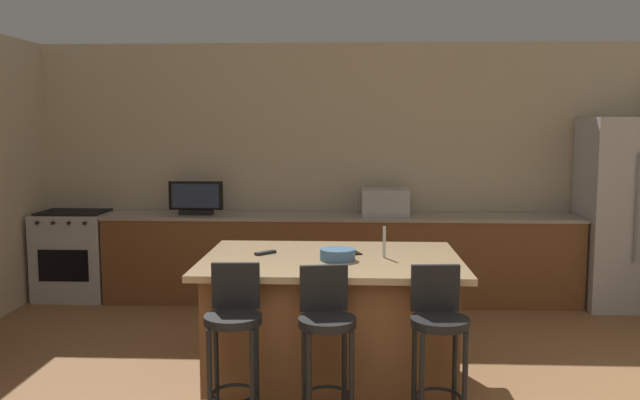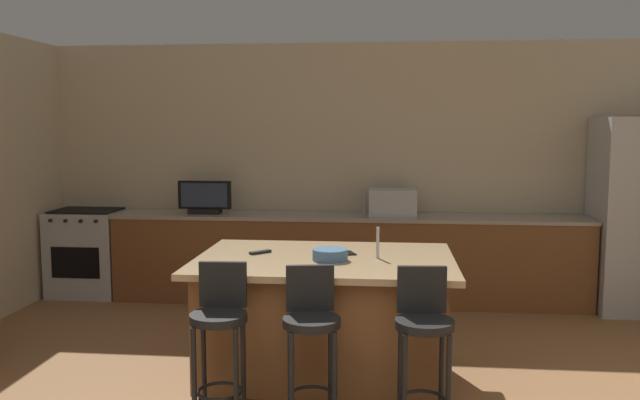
{
  "view_description": "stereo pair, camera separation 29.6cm",
  "coord_description": "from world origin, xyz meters",
  "px_view_note": "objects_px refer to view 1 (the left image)",
  "views": [
    {
      "loc": [
        0.06,
        -2.27,
        1.83
      ],
      "look_at": [
        -0.18,
        3.13,
        1.22
      ],
      "focal_mm": 37.15,
      "sensor_mm": 36.0,
      "label": 1
    },
    {
      "loc": [
        0.36,
        -2.25,
        1.83
      ],
      "look_at": [
        -0.18,
        3.13,
        1.22
      ],
      "focal_mm": 37.15,
      "sensor_mm": 36.0,
      "label": 2
    }
  ],
  "objects_px": {
    "bar_stool_center": "(326,335)",
    "fruit_bowl": "(338,254)",
    "bar_stool_left": "(234,333)",
    "kitchen_island": "(331,319)",
    "tv_remote": "(265,253)",
    "cell_phone": "(354,253)",
    "microwave": "(385,202)",
    "tv_monitor": "(196,199)",
    "bar_stool_right": "(438,336)",
    "refrigerator": "(624,213)",
    "range_oven": "(75,255)"
  },
  "relations": [
    {
      "from": "tv_remote",
      "to": "tv_monitor",
      "type": "bearing_deg",
      "value": 159.4
    },
    {
      "from": "microwave",
      "to": "tv_remote",
      "type": "bearing_deg",
      "value": -114.35
    },
    {
      "from": "cell_phone",
      "to": "range_oven",
      "type": "bearing_deg",
      "value": 123.96
    },
    {
      "from": "fruit_bowl",
      "to": "microwave",
      "type": "bearing_deg",
      "value": 79.18
    },
    {
      "from": "refrigerator",
      "to": "bar_stool_right",
      "type": "height_order",
      "value": "refrigerator"
    },
    {
      "from": "kitchen_island",
      "to": "tv_remote",
      "type": "distance_m",
      "value": 0.67
    },
    {
      "from": "fruit_bowl",
      "to": "range_oven",
      "type": "bearing_deg",
      "value": 140.6
    },
    {
      "from": "refrigerator",
      "to": "bar_stool_right",
      "type": "bearing_deg",
      "value": -127.02
    },
    {
      "from": "bar_stool_center",
      "to": "bar_stool_right",
      "type": "relative_size",
      "value": 0.99
    },
    {
      "from": "microwave",
      "to": "tv_remote",
      "type": "distance_m",
      "value": 2.35
    },
    {
      "from": "bar_stool_center",
      "to": "fruit_bowl",
      "type": "distance_m",
      "value": 0.78
    },
    {
      "from": "tv_monitor",
      "to": "bar_stool_left",
      "type": "relative_size",
      "value": 0.55
    },
    {
      "from": "bar_stool_left",
      "to": "kitchen_island",
      "type": "bearing_deg",
      "value": 52.82
    },
    {
      "from": "microwave",
      "to": "cell_phone",
      "type": "height_order",
      "value": "microwave"
    },
    {
      "from": "kitchen_island",
      "to": "tv_monitor",
      "type": "bearing_deg",
      "value": 124.01
    },
    {
      "from": "kitchen_island",
      "to": "bar_stool_left",
      "type": "bearing_deg",
      "value": -124.48
    },
    {
      "from": "range_oven",
      "to": "fruit_bowl",
      "type": "xyz_separation_m",
      "value": [
        2.84,
        -2.33,
        0.49
      ]
    },
    {
      "from": "tv_remote",
      "to": "bar_stool_center",
      "type": "bearing_deg",
      "value": -17.95
    },
    {
      "from": "refrigerator",
      "to": "bar_stool_right",
      "type": "xyz_separation_m",
      "value": [
        -2.24,
        -2.97,
        -0.35
      ]
    },
    {
      "from": "bar_stool_left",
      "to": "fruit_bowl",
      "type": "height_order",
      "value": "bar_stool_left"
    },
    {
      "from": "kitchen_island",
      "to": "range_oven",
      "type": "bearing_deg",
      "value": 141.41
    },
    {
      "from": "fruit_bowl",
      "to": "tv_monitor",
      "type": "bearing_deg",
      "value": 123.59
    },
    {
      "from": "microwave",
      "to": "bar_stool_right",
      "type": "bearing_deg",
      "value": -87.04
    },
    {
      "from": "kitchen_island",
      "to": "range_oven",
      "type": "xyz_separation_m",
      "value": [
        -2.79,
        2.23,
        -0.0
      ]
    },
    {
      "from": "kitchen_island",
      "to": "tv_monitor",
      "type": "relative_size",
      "value": 3.21
    },
    {
      "from": "refrigerator",
      "to": "tv_remote",
      "type": "height_order",
      "value": "refrigerator"
    },
    {
      "from": "bar_stool_left",
      "to": "bar_stool_center",
      "type": "relative_size",
      "value": 1.01
    },
    {
      "from": "tv_monitor",
      "to": "bar_stool_left",
      "type": "xyz_separation_m",
      "value": [
        0.92,
        -2.98,
        -0.46
      ]
    },
    {
      "from": "bar_stool_center",
      "to": "tv_remote",
      "type": "bearing_deg",
      "value": 107.88
    },
    {
      "from": "bar_stool_center",
      "to": "fruit_bowl",
      "type": "height_order",
      "value": "bar_stool_center"
    },
    {
      "from": "bar_stool_left",
      "to": "cell_phone",
      "type": "height_order",
      "value": "bar_stool_left"
    },
    {
      "from": "bar_stool_left",
      "to": "fruit_bowl",
      "type": "distance_m",
      "value": 0.98
    },
    {
      "from": "bar_stool_center",
      "to": "fruit_bowl",
      "type": "xyz_separation_m",
      "value": [
        0.05,
        0.7,
        0.35
      ]
    },
    {
      "from": "range_oven",
      "to": "bar_stool_center",
      "type": "bearing_deg",
      "value": -47.36
    },
    {
      "from": "bar_stool_left",
      "to": "tv_monitor",
      "type": "bearing_deg",
      "value": 104.37
    },
    {
      "from": "tv_monitor",
      "to": "bar_stool_right",
      "type": "relative_size",
      "value": 0.55
    },
    {
      "from": "bar_stool_right",
      "to": "cell_phone",
      "type": "height_order",
      "value": "bar_stool_right"
    },
    {
      "from": "bar_stool_right",
      "to": "kitchen_island",
      "type": "bearing_deg",
      "value": 124.55
    },
    {
      "from": "fruit_bowl",
      "to": "kitchen_island",
      "type": "bearing_deg",
      "value": 113.78
    },
    {
      "from": "kitchen_island",
      "to": "microwave",
      "type": "relative_size",
      "value": 3.75
    },
    {
      "from": "microwave",
      "to": "range_oven",
      "type": "bearing_deg",
      "value": -179.98
    },
    {
      "from": "bar_stool_left",
      "to": "bar_stool_right",
      "type": "height_order",
      "value": "bar_stool_left"
    },
    {
      "from": "bar_stool_right",
      "to": "fruit_bowl",
      "type": "distance_m",
      "value": 0.99
    },
    {
      "from": "refrigerator",
      "to": "bar_stool_left",
      "type": "xyz_separation_m",
      "value": [
        -3.44,
        -2.97,
        -0.34
      ]
    },
    {
      "from": "bar_stool_left",
      "to": "range_oven",
      "type": "bearing_deg",
      "value": 123.73
    },
    {
      "from": "tv_remote",
      "to": "fruit_bowl",
      "type": "bearing_deg",
      "value": 23.94
    },
    {
      "from": "range_oven",
      "to": "microwave",
      "type": "distance_m",
      "value": 3.33
    },
    {
      "from": "tv_remote",
      "to": "cell_phone",
      "type": "bearing_deg",
      "value": 49.1
    },
    {
      "from": "kitchen_island",
      "to": "microwave",
      "type": "distance_m",
      "value": 2.36
    },
    {
      "from": "refrigerator",
      "to": "cell_phone",
      "type": "relative_size",
      "value": 12.76
    }
  ]
}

